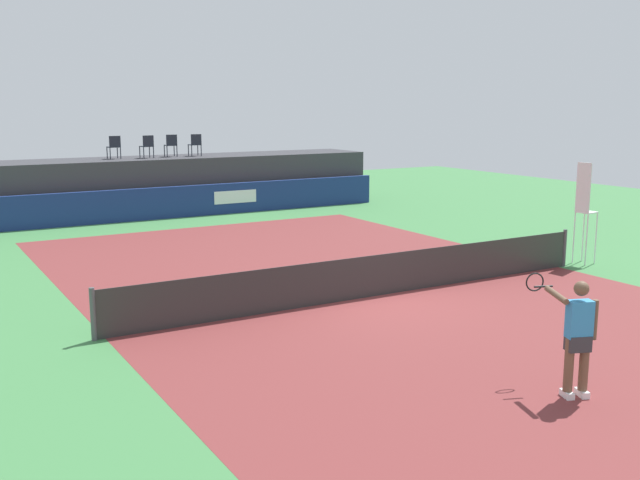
% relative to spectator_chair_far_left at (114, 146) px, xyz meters
% --- Properties ---
extents(ground_plane, '(48.00, 48.00, 0.00)m').
position_rel_spectator_chair_far_left_xyz_m(ground_plane, '(1.64, -12.25, -2.69)').
color(ground_plane, '#3D7A42').
extents(court_inner, '(12.00, 22.00, 0.00)m').
position_rel_spectator_chair_far_left_xyz_m(court_inner, '(1.64, -15.25, -2.69)').
color(court_inner, maroon).
rests_on(court_inner, ground).
extents(sponsor_wall, '(18.00, 0.22, 1.20)m').
position_rel_spectator_chair_far_left_xyz_m(sponsor_wall, '(1.65, -1.75, -2.09)').
color(sponsor_wall, navy).
rests_on(sponsor_wall, ground).
extents(spectator_platform, '(18.00, 2.80, 2.20)m').
position_rel_spectator_chair_far_left_xyz_m(spectator_platform, '(1.64, 0.05, -1.59)').
color(spectator_platform, '#38383D').
rests_on(spectator_platform, ground).
extents(spectator_chair_far_left, '(0.46, 0.46, 0.89)m').
position_rel_spectator_chair_far_left_xyz_m(spectator_chair_far_left, '(0.00, 0.00, 0.00)').
color(spectator_chair_far_left, '#1E232D').
rests_on(spectator_chair_far_left, spectator_platform).
extents(spectator_chair_left, '(0.48, 0.48, 0.89)m').
position_rel_spectator_chair_far_left_xyz_m(spectator_chair_left, '(1.23, -0.22, 0.00)').
color(spectator_chair_left, '#1E232D').
rests_on(spectator_chair_left, spectator_platform).
extents(spectator_chair_center, '(0.47, 0.47, 0.89)m').
position_rel_spectator_chair_far_left_xyz_m(spectator_chair_center, '(2.30, 0.06, 0.00)').
color(spectator_chair_center, '#1E232D').
rests_on(spectator_chair_center, spectator_platform).
extents(spectator_chair_right, '(0.45, 0.45, 0.89)m').
position_rel_spectator_chair_far_left_xyz_m(spectator_chair_right, '(3.29, -0.04, 0.00)').
color(spectator_chair_right, '#1E232D').
rests_on(spectator_chair_right, spectator_platform).
extents(umpire_chair, '(0.47, 0.47, 2.76)m').
position_rel_spectator_chair_far_left_xyz_m(umpire_chair, '(8.52, -15.25, -1.11)').
color(umpire_chair, white).
rests_on(umpire_chair, ground).
extents(tennis_net, '(12.40, 0.02, 0.95)m').
position_rel_spectator_chair_far_left_xyz_m(tennis_net, '(1.64, -15.25, -2.22)').
color(tennis_net, '#2D2D2D').
rests_on(tennis_net, ground).
extents(net_post_near, '(0.10, 0.10, 1.00)m').
position_rel_spectator_chair_far_left_xyz_m(net_post_near, '(-4.56, -15.25, -2.19)').
color(net_post_near, '#4C4C51').
rests_on(net_post_near, ground).
extents(net_post_far, '(0.10, 0.10, 1.00)m').
position_rel_spectator_chair_far_left_xyz_m(net_post_far, '(7.84, -15.25, -2.19)').
color(net_post_far, '#4C4C51').
rests_on(net_post_far, ground).
extents(tennis_player, '(0.55, 1.25, 1.77)m').
position_rel_spectator_chair_far_left_xyz_m(tennis_player, '(0.97, -21.52, -1.73)').
color(tennis_player, white).
rests_on(tennis_player, court_inner).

